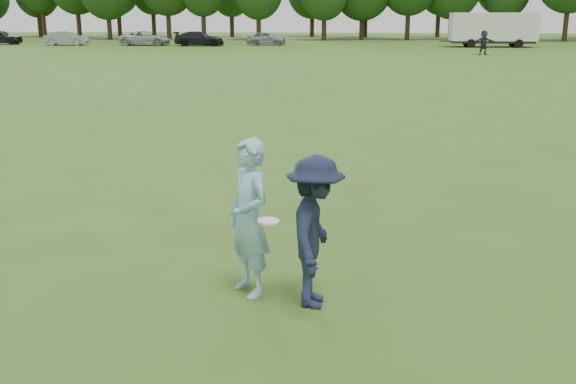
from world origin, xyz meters
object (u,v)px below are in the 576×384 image
Objects in this scene: thrower at (249,218)px; car_b at (66,38)px; car_c at (146,38)px; car_e at (266,38)px; car_a at (0,37)px; defender at (315,232)px; player_far_d at (484,43)px; cargo_trailer at (493,28)px; car_d at (199,39)px.

thrower is 64.94m from car_b.
car_c reaches higher than car_e.
defender is at bearing -156.13° from car_a.
defender reaches higher than car_c.
car_b is at bearing 29.24° from defender.
car_e is (-7.44, 61.45, -0.25)m from defender.
thrower reaches higher than car_e.
car_c is at bearing -99.04° from car_a.
player_far_d is 23.14m from car_e.
thrower reaches higher than player_far_d.
car_e is 0.44× the size of cargo_trailer.
cargo_trailer reaches higher than car_b.
car_c is at bearing 22.46° from defender.
player_far_d is 27.78m from car_d.
thrower is 0.50× the size of car_e.
cargo_trailer is at bearing 59.85° from player_far_d.
player_far_d is 0.38× the size of car_c.
defender reaches higher than car_e.
car_e is (19.98, 1.93, -0.02)m from car_b.
car_c is (15.59, -0.81, -0.06)m from car_a.
thrower is 0.47× the size of car_b.
thrower is 49.30m from player_far_d.
thrower is 0.88m from defender.
cargo_trailer is (21.96, -1.76, 1.10)m from car_e.
car_e is at bearing -94.96° from car_a.
car_b is at bearing -106.47° from car_a.
player_far_d reaches higher than car_e.
car_e is at bearing -75.42° from car_d.
car_a reaches higher than car_d.
car_c is at bearing 159.94° from thrower.
car_d is (-13.06, 59.24, -0.29)m from thrower.
cargo_trailer reaches higher than car_d.
thrower is 0.44× the size of car_a.
cargo_trailer reaches higher than car_c.
thrower reaches higher than car_c.
car_b is at bearing 166.80° from thrower.
cargo_trailer reaches higher than defender.
car_b is at bearing 91.50° from car_c.
car_a is 7.78m from car_b.
defender is 0.97× the size of player_far_d.
car_c is at bearing 179.29° from cargo_trailer.
car_a is 1.12× the size of car_e.
car_b is (-27.41, 59.52, -0.23)m from defender.
cargo_trailer is at bearing -95.72° from car_b.
player_far_d is 33.16m from car_c.
thrower is at bearing -119.59° from player_far_d.
car_a is 1.06× the size of car_b.
car_b is 0.87× the size of car_d.
thrower is 1.07× the size of defender.
thrower is 1.04× the size of player_far_d.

